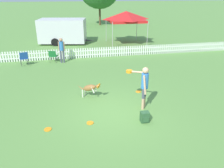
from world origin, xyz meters
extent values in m
plane|color=#5B8C42|center=(0.00, 0.00, 0.00)|extent=(240.00, 240.00, 0.00)
cylinder|color=tan|center=(1.18, -0.01, 0.25)|extent=(0.11, 0.11, 0.49)
cylinder|color=#474C5B|center=(1.18, -0.01, 0.70)|extent=(0.12, 0.12, 0.40)
cylinder|color=tan|center=(1.29, 0.16, 0.25)|extent=(0.11, 0.11, 0.49)
cylinder|color=#474C5B|center=(1.29, 0.16, 0.70)|extent=(0.12, 0.12, 0.40)
cylinder|color=#3372BF|center=(1.23, 0.07, 1.21)|extent=(0.39, 0.39, 0.62)
sphere|color=tan|center=(1.23, 0.07, 1.64)|extent=(0.25, 0.25, 0.25)
cylinder|color=tan|center=(1.16, -0.13, 1.12)|extent=(0.15, 0.23, 0.75)
cylinder|color=tan|center=(1.05, 0.46, 1.45)|extent=(0.62, 0.55, 0.14)
cylinder|color=orange|center=(0.76, 0.70, 1.38)|extent=(0.26, 0.26, 0.02)
cylinder|color=orange|center=(0.76, 0.70, 1.41)|extent=(0.26, 0.26, 0.02)
cylinder|color=orange|center=(0.76, 0.70, 1.43)|extent=(0.26, 0.26, 0.02)
cylinder|color=orange|center=(0.76, 0.70, 1.46)|extent=(0.26, 0.26, 0.02)
ellipsoid|color=olive|center=(-0.82, 1.49, 0.48)|extent=(0.75, 0.65, 0.48)
ellipsoid|color=silver|center=(-0.82, 1.49, 0.43)|extent=(0.40, 0.35, 0.22)
sphere|color=olive|center=(-0.50, 1.27, 0.62)|extent=(0.15, 0.15, 0.15)
cone|color=olive|center=(-0.44, 1.23, 0.64)|extent=(0.15, 0.14, 0.11)
cylinder|color=orange|center=(-0.44, 1.23, 0.64)|extent=(0.24, 0.27, 0.25)
cone|color=olive|center=(-0.49, 1.32, 0.68)|extent=(0.05, 0.05, 0.07)
cone|color=olive|center=(-0.54, 1.24, 0.68)|extent=(0.05, 0.05, 0.07)
cylinder|color=silver|center=(-1.01, 1.75, 0.18)|extent=(0.06, 0.06, 0.37)
cylinder|color=silver|center=(-1.14, 1.58, 0.18)|extent=(0.06, 0.06, 0.37)
cylinder|color=silver|center=(-0.59, 1.45, 0.45)|extent=(0.17, 0.14, 0.29)
cylinder|color=silver|center=(-0.70, 1.29, 0.45)|extent=(0.17, 0.14, 0.29)
cone|color=olive|center=(-1.22, 1.76, 0.42)|extent=(0.30, 0.23, 0.22)
cylinder|color=orange|center=(1.53, 1.63, 0.01)|extent=(0.26, 0.26, 0.02)
cylinder|color=orange|center=(-1.04, -0.63, 0.01)|extent=(0.26, 0.26, 0.02)
cylinder|color=orange|center=(-2.52, -0.74, 0.01)|extent=(0.26, 0.26, 0.02)
cube|color=#2D5633|center=(0.94, -0.92, 0.20)|extent=(0.31, 0.24, 0.40)
cube|color=#2D5633|center=(0.94, -1.06, 0.16)|extent=(0.22, 0.04, 0.20)
cube|color=white|center=(0.00, 8.06, 0.22)|extent=(26.03, 0.04, 0.06)
cube|color=white|center=(0.00, 8.06, 0.52)|extent=(26.03, 0.04, 0.06)
cube|color=white|center=(-6.17, 8.06, 0.36)|extent=(0.09, 0.02, 0.72)
cube|color=white|center=(-6.00, 8.06, 0.36)|extent=(0.09, 0.02, 0.72)
cube|color=white|center=(-5.83, 8.06, 0.36)|extent=(0.09, 0.02, 0.72)
cube|color=white|center=(-5.66, 8.06, 0.36)|extent=(0.09, 0.02, 0.72)
cube|color=white|center=(-5.49, 8.06, 0.36)|extent=(0.09, 0.02, 0.72)
cube|color=white|center=(-5.32, 8.06, 0.36)|extent=(0.09, 0.02, 0.72)
cube|color=white|center=(-5.15, 8.06, 0.36)|extent=(0.09, 0.02, 0.72)
cube|color=white|center=(-4.99, 8.06, 0.36)|extent=(0.09, 0.02, 0.72)
cube|color=white|center=(-4.82, 8.06, 0.36)|extent=(0.09, 0.02, 0.72)
cube|color=white|center=(-4.65, 8.06, 0.36)|extent=(0.09, 0.02, 0.72)
cube|color=white|center=(-4.48, 8.06, 0.36)|extent=(0.09, 0.02, 0.72)
cube|color=white|center=(-4.31, 8.06, 0.36)|extent=(0.09, 0.02, 0.72)
cube|color=white|center=(-4.14, 8.06, 0.36)|extent=(0.09, 0.02, 0.72)
cube|color=white|center=(-3.97, 8.06, 0.36)|extent=(0.09, 0.02, 0.72)
cube|color=white|center=(-3.80, 8.06, 0.36)|extent=(0.09, 0.02, 0.72)
cube|color=white|center=(-3.63, 8.06, 0.36)|extent=(0.09, 0.02, 0.72)
cube|color=white|center=(-3.46, 8.06, 0.36)|extent=(0.09, 0.02, 0.72)
cube|color=white|center=(-3.30, 8.06, 0.36)|extent=(0.09, 0.02, 0.72)
cube|color=white|center=(-3.13, 8.06, 0.36)|extent=(0.09, 0.02, 0.72)
cube|color=white|center=(-2.96, 8.06, 0.36)|extent=(0.09, 0.02, 0.72)
cube|color=white|center=(-2.79, 8.06, 0.36)|extent=(0.09, 0.02, 0.72)
cube|color=white|center=(-2.62, 8.06, 0.36)|extent=(0.09, 0.02, 0.72)
cube|color=white|center=(-2.45, 8.06, 0.36)|extent=(0.09, 0.02, 0.72)
cube|color=white|center=(-2.28, 8.06, 0.36)|extent=(0.09, 0.02, 0.72)
cube|color=white|center=(-2.11, 8.06, 0.36)|extent=(0.09, 0.02, 0.72)
cube|color=white|center=(-1.94, 8.06, 0.36)|extent=(0.09, 0.02, 0.72)
cube|color=white|center=(-1.77, 8.06, 0.36)|extent=(0.09, 0.02, 0.72)
cube|color=white|center=(-1.61, 8.06, 0.36)|extent=(0.09, 0.02, 0.72)
cube|color=white|center=(-1.44, 8.06, 0.36)|extent=(0.09, 0.02, 0.72)
cube|color=white|center=(-1.27, 8.06, 0.36)|extent=(0.09, 0.02, 0.72)
cube|color=white|center=(-1.10, 8.06, 0.36)|extent=(0.09, 0.02, 0.72)
cube|color=white|center=(-0.93, 8.06, 0.36)|extent=(0.09, 0.02, 0.72)
cube|color=white|center=(-0.76, 8.06, 0.36)|extent=(0.09, 0.02, 0.72)
cube|color=white|center=(-0.59, 8.06, 0.36)|extent=(0.09, 0.02, 0.72)
cube|color=white|center=(-0.42, 8.06, 0.36)|extent=(0.09, 0.02, 0.72)
cube|color=white|center=(-0.25, 8.06, 0.36)|extent=(0.09, 0.02, 0.72)
cube|color=white|center=(-0.08, 8.06, 0.36)|extent=(0.09, 0.02, 0.72)
cube|color=white|center=(0.08, 8.06, 0.36)|extent=(0.09, 0.02, 0.72)
cube|color=white|center=(0.25, 8.06, 0.36)|extent=(0.09, 0.02, 0.72)
cube|color=white|center=(0.42, 8.06, 0.36)|extent=(0.09, 0.02, 0.72)
cube|color=white|center=(0.59, 8.06, 0.36)|extent=(0.09, 0.02, 0.72)
cube|color=white|center=(0.76, 8.06, 0.36)|extent=(0.09, 0.02, 0.72)
cube|color=white|center=(0.93, 8.06, 0.36)|extent=(0.09, 0.02, 0.72)
cube|color=white|center=(1.10, 8.06, 0.36)|extent=(0.09, 0.02, 0.72)
cube|color=white|center=(1.27, 8.06, 0.36)|extent=(0.09, 0.02, 0.72)
cube|color=white|center=(1.44, 8.06, 0.36)|extent=(0.09, 0.02, 0.72)
cube|color=white|center=(1.61, 8.06, 0.36)|extent=(0.09, 0.02, 0.72)
cube|color=white|center=(1.77, 8.06, 0.36)|extent=(0.09, 0.02, 0.72)
cube|color=white|center=(1.94, 8.06, 0.36)|extent=(0.09, 0.02, 0.72)
cube|color=white|center=(2.11, 8.06, 0.36)|extent=(0.09, 0.02, 0.72)
cube|color=white|center=(2.28, 8.06, 0.36)|extent=(0.09, 0.02, 0.72)
cube|color=white|center=(2.45, 8.06, 0.36)|extent=(0.09, 0.02, 0.72)
cube|color=white|center=(2.62, 8.06, 0.36)|extent=(0.09, 0.02, 0.72)
cube|color=white|center=(2.79, 8.06, 0.36)|extent=(0.09, 0.02, 0.72)
cube|color=white|center=(2.96, 8.06, 0.36)|extent=(0.09, 0.02, 0.72)
cube|color=white|center=(3.13, 8.06, 0.36)|extent=(0.09, 0.02, 0.72)
cube|color=white|center=(3.30, 8.06, 0.36)|extent=(0.09, 0.02, 0.72)
cube|color=white|center=(3.46, 8.06, 0.36)|extent=(0.09, 0.02, 0.72)
cube|color=white|center=(3.63, 8.06, 0.36)|extent=(0.09, 0.02, 0.72)
cube|color=white|center=(3.80, 8.06, 0.36)|extent=(0.09, 0.02, 0.72)
cube|color=white|center=(3.97, 8.06, 0.36)|extent=(0.09, 0.02, 0.72)
cube|color=white|center=(4.14, 8.06, 0.36)|extent=(0.09, 0.02, 0.72)
cube|color=white|center=(4.31, 8.06, 0.36)|extent=(0.09, 0.02, 0.72)
cube|color=white|center=(4.48, 8.06, 0.36)|extent=(0.09, 0.02, 0.72)
cube|color=white|center=(4.65, 8.06, 0.36)|extent=(0.09, 0.02, 0.72)
cube|color=white|center=(4.82, 8.06, 0.36)|extent=(0.09, 0.02, 0.72)
cube|color=white|center=(4.99, 8.06, 0.36)|extent=(0.09, 0.02, 0.72)
cube|color=white|center=(5.15, 8.06, 0.36)|extent=(0.09, 0.02, 0.72)
cube|color=white|center=(5.32, 8.06, 0.36)|extent=(0.09, 0.02, 0.72)
cube|color=white|center=(5.49, 8.06, 0.36)|extent=(0.09, 0.02, 0.72)
cube|color=white|center=(5.66, 8.06, 0.36)|extent=(0.09, 0.02, 0.72)
cube|color=white|center=(5.83, 8.06, 0.36)|extent=(0.09, 0.02, 0.72)
cube|color=white|center=(6.00, 8.06, 0.36)|extent=(0.09, 0.02, 0.72)
cube|color=white|center=(6.17, 8.06, 0.36)|extent=(0.09, 0.02, 0.72)
cube|color=white|center=(6.34, 8.06, 0.36)|extent=(0.09, 0.02, 0.72)
cube|color=white|center=(6.51, 8.06, 0.36)|extent=(0.09, 0.02, 0.72)
cube|color=white|center=(6.68, 8.06, 0.36)|extent=(0.09, 0.02, 0.72)
cube|color=white|center=(6.84, 8.06, 0.36)|extent=(0.09, 0.02, 0.72)
cube|color=white|center=(7.01, 8.06, 0.36)|extent=(0.09, 0.02, 0.72)
cube|color=white|center=(7.18, 8.06, 0.36)|extent=(0.09, 0.02, 0.72)
cube|color=white|center=(7.35, 8.06, 0.36)|extent=(0.09, 0.02, 0.72)
cube|color=white|center=(7.52, 8.06, 0.36)|extent=(0.09, 0.02, 0.72)
cube|color=white|center=(7.69, 8.06, 0.36)|extent=(0.09, 0.02, 0.72)
cube|color=white|center=(7.86, 8.06, 0.36)|extent=(0.09, 0.02, 0.72)
cube|color=white|center=(8.03, 8.06, 0.36)|extent=(0.09, 0.02, 0.72)
cube|color=white|center=(8.20, 8.06, 0.36)|extent=(0.09, 0.02, 0.72)
cube|color=white|center=(8.37, 8.06, 0.36)|extent=(0.09, 0.02, 0.72)
cube|color=white|center=(8.53, 8.06, 0.36)|extent=(0.09, 0.02, 0.72)
cube|color=white|center=(8.70, 8.06, 0.36)|extent=(0.09, 0.02, 0.72)
cube|color=white|center=(8.87, 8.06, 0.36)|extent=(0.09, 0.02, 0.72)
cube|color=white|center=(9.04, 8.06, 0.36)|extent=(0.09, 0.02, 0.72)
cube|color=white|center=(9.21, 8.06, 0.36)|extent=(0.09, 0.02, 0.72)
cube|color=white|center=(9.38, 8.06, 0.36)|extent=(0.09, 0.02, 0.72)
cube|color=white|center=(9.55, 8.06, 0.36)|extent=(0.09, 0.02, 0.72)
cube|color=white|center=(9.72, 8.06, 0.36)|extent=(0.09, 0.02, 0.72)
cube|color=white|center=(9.89, 8.06, 0.36)|extent=(0.09, 0.02, 0.72)
cube|color=white|center=(10.06, 8.06, 0.36)|extent=(0.09, 0.02, 0.72)
cube|color=white|center=(10.22, 8.06, 0.36)|extent=(0.09, 0.02, 0.72)
cube|color=white|center=(10.39, 8.06, 0.36)|extent=(0.09, 0.02, 0.72)
cube|color=white|center=(10.56, 8.06, 0.36)|extent=(0.09, 0.02, 0.72)
cube|color=white|center=(10.73, 8.06, 0.36)|extent=(0.09, 0.02, 0.72)
cube|color=white|center=(10.90, 8.06, 0.36)|extent=(0.09, 0.02, 0.72)
cylinder|color=#333338|center=(-2.38, 7.65, 0.21)|extent=(0.02, 0.02, 0.42)
cylinder|color=#333338|center=(-2.79, 7.75, 0.21)|extent=(0.02, 0.02, 0.42)
cylinder|color=#333338|center=(-2.49, 7.24, 0.21)|extent=(0.02, 0.02, 0.42)
cylinder|color=#333338|center=(-2.90, 7.35, 0.21)|extent=(0.02, 0.02, 0.42)
cube|color=#19662D|center=(-2.64, 7.50, 0.42)|extent=(0.61, 0.61, 0.03)
cube|color=#19662D|center=(-2.70, 7.28, 0.62)|extent=(0.50, 0.21, 0.40)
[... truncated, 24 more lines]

